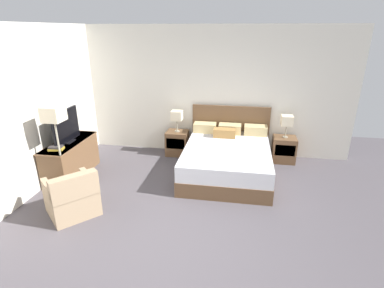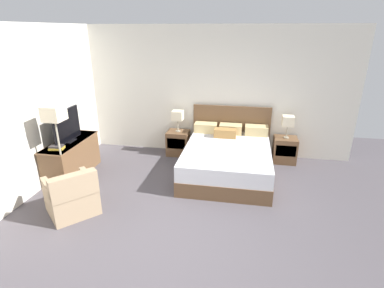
% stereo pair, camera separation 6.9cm
% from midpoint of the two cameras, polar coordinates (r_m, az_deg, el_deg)
% --- Properties ---
extents(ground_plane, '(10.03, 10.03, 0.00)m').
position_cam_midpoint_polar(ground_plane, '(4.28, -4.89, -18.43)').
color(ground_plane, '#4C474C').
extents(wall_back, '(6.45, 0.06, 2.82)m').
position_cam_midpoint_polar(wall_back, '(6.74, 1.89, 9.89)').
color(wall_back, silver).
rests_on(wall_back, ground).
extents(wall_left, '(0.06, 5.14, 2.82)m').
position_cam_midpoint_polar(wall_left, '(5.92, -27.68, 5.90)').
color(wall_left, silver).
rests_on(wall_left, ground).
extents(bed, '(1.71, 2.13, 1.14)m').
position_cam_midpoint_polar(bed, '(5.99, 6.35, -2.67)').
color(bed, brown).
rests_on(bed, ground).
extents(nightstand_left, '(0.49, 0.42, 0.55)m').
position_cam_midpoint_polar(nightstand_left, '(6.86, -3.10, 0.22)').
color(nightstand_left, brown).
rests_on(nightstand_left, ground).
extents(nightstand_right, '(0.49, 0.42, 0.55)m').
position_cam_midpoint_polar(nightstand_right, '(6.77, 16.78, -0.98)').
color(nightstand_right, brown).
rests_on(nightstand_right, ground).
extents(table_lamp_left, '(0.24, 0.24, 0.48)m').
position_cam_midpoint_polar(table_lamp_left, '(6.66, -3.21, 5.38)').
color(table_lamp_left, gray).
rests_on(table_lamp_left, nightstand_left).
extents(table_lamp_right, '(0.24, 0.24, 0.48)m').
position_cam_midpoint_polar(table_lamp_right, '(6.57, 17.36, 4.21)').
color(table_lamp_right, gray).
rests_on(table_lamp_right, nightstand_right).
extents(dresser, '(0.50, 1.35, 0.71)m').
position_cam_midpoint_polar(dresser, '(6.29, -22.33, -2.53)').
color(dresser, brown).
rests_on(dresser, ground).
extents(tv, '(0.18, 0.81, 0.63)m').
position_cam_midpoint_polar(tv, '(6.07, -23.17, 3.04)').
color(tv, black).
rests_on(tv, dresser).
extents(book_red_cover, '(0.28, 0.21, 0.04)m').
position_cam_midpoint_polar(book_red_cover, '(5.85, -24.76, -0.84)').
color(book_red_cover, gold).
rests_on(book_red_cover, dresser).
extents(book_blue_cover, '(0.24, 0.18, 0.03)m').
position_cam_midpoint_polar(book_blue_cover, '(5.84, -24.84, -0.51)').
color(book_blue_cover, '#383333').
rests_on(book_blue_cover, book_red_cover).
extents(armchair_by_window, '(0.97, 0.97, 0.76)m').
position_cam_midpoint_polar(armchair_by_window, '(5.04, -22.19, -9.47)').
color(armchair_by_window, '#9E8466').
rests_on(armchair_by_window, ground).
extents(floor_lamp, '(0.30, 0.30, 1.56)m').
position_cam_midpoint_polar(floor_lamp, '(5.39, -25.03, 3.79)').
color(floor_lamp, gray).
rests_on(floor_lamp, ground).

